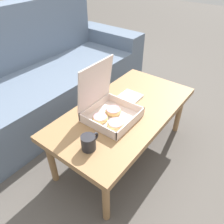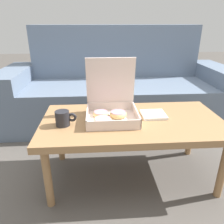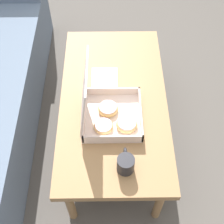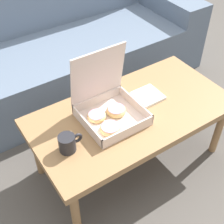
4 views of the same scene
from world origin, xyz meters
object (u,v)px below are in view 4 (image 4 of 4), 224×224
Objects in this scene: couch at (56,49)px; pastry_box at (108,108)px; coffee_table at (132,117)px; coffee_mug at (68,143)px.

couch is 6.26× the size of pastry_box.
coffee_table is 0.17m from pastry_box.
couch is 1.10m from coffee_mug.
pastry_box reaches higher than coffee_mug.
couch reaches higher than coffee_mug.
coffee_table is 3.10× the size of pastry_box.
pastry_box is (-0.14, -0.93, 0.17)m from couch.
coffee_table is at bearing -13.70° from pastry_box.
coffee_table is (0.00, -0.96, 0.07)m from couch.
couch is at bearing 67.89° from coffee_mug.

